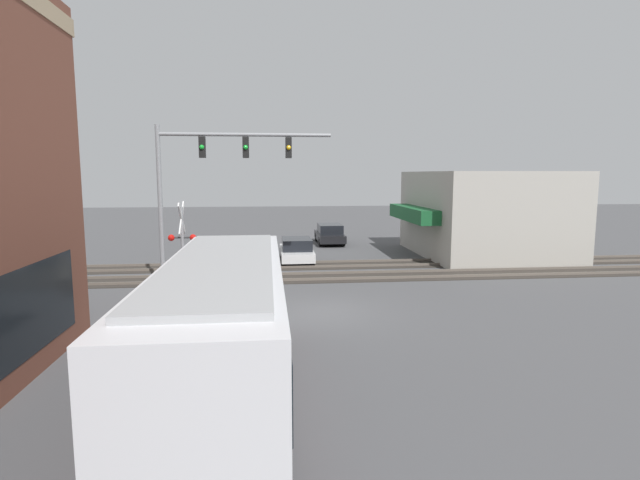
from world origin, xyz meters
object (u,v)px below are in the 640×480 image
(parked_car_white, at_px, (297,251))
(parked_car_black, at_px, (330,235))
(city_bus, at_px, (223,323))
(crossing_signal, at_px, (182,238))
(pedestrian_at_crossing, at_px, (190,274))

(parked_car_white, xyz_separation_m, parked_car_black, (7.29, -2.80, 0.02))
(city_bus, bearing_deg, crossing_signal, 13.77)
(parked_car_white, xyz_separation_m, pedestrian_at_crossing, (-7.22, 4.83, 0.21))
(parked_car_white, bearing_deg, city_bus, 171.39)
(parked_car_white, bearing_deg, crossing_signal, 141.50)
(city_bus, relative_size, crossing_signal, 2.66)
(parked_car_white, height_order, pedestrian_at_crossing, pedestrian_at_crossing)
(crossing_signal, bearing_deg, city_bus, -166.23)
(city_bus, distance_m, parked_car_black, 25.07)
(parked_car_black, bearing_deg, pedestrian_at_crossing, 152.24)
(city_bus, xyz_separation_m, pedestrian_at_crossing, (9.95, 2.23, -0.87))
(parked_car_white, relative_size, parked_car_black, 0.97)
(city_bus, height_order, parked_car_white, city_bus)
(parked_car_white, bearing_deg, pedestrian_at_crossing, 146.18)
(crossing_signal, distance_m, parked_car_white, 8.52)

